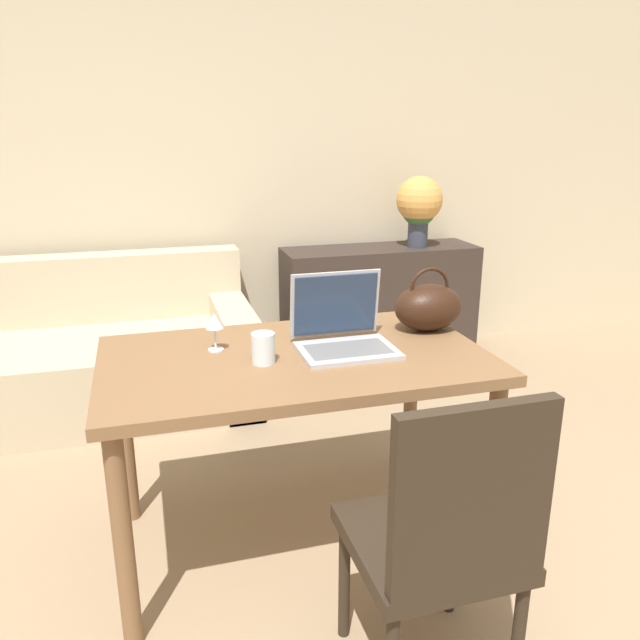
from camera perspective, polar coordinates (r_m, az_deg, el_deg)
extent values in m
cube|color=beige|center=(4.12, -8.42, 14.42)|extent=(10.00, 0.06, 2.70)
cube|color=brown|center=(2.21, -2.29, -3.66)|extent=(1.35, 0.80, 0.04)
cylinder|color=brown|center=(2.04, -17.55, -18.79)|extent=(0.06, 0.06, 0.73)
cylinder|color=brown|center=(2.32, 15.36, -13.88)|extent=(0.06, 0.06, 0.73)
cylinder|color=brown|center=(2.63, -17.39, -10.17)|extent=(0.06, 0.06, 0.73)
cylinder|color=brown|center=(2.85, 8.28, -7.31)|extent=(0.06, 0.06, 0.73)
cube|color=#2D2319|center=(1.87, 9.96, -19.35)|extent=(0.44, 0.44, 0.05)
cube|color=#2D2319|center=(1.58, 13.79, -15.55)|extent=(0.42, 0.04, 0.48)
cylinder|color=#2D2319|center=(2.09, 2.23, -22.62)|extent=(0.04, 0.04, 0.41)
cylinder|color=#2D2319|center=(2.21, 11.98, -20.43)|extent=(0.04, 0.04, 0.41)
cube|color=#C1B293|center=(3.75, -19.52, -4.59)|extent=(1.73, 0.92, 0.42)
cube|color=#C1B293|center=(3.98, -19.88, 2.81)|extent=(1.73, 0.20, 0.40)
cube|color=#C1B293|center=(3.75, -7.94, -2.60)|extent=(0.20, 0.92, 0.56)
cube|color=#332823|center=(4.24, 5.42, 1.42)|extent=(1.30, 0.40, 0.78)
cube|color=#ADADB2|center=(2.22, 2.52, -2.81)|extent=(0.34, 0.25, 0.02)
cube|color=slate|center=(2.21, 2.58, -2.66)|extent=(0.29, 0.16, 0.00)
cube|color=#ADADB2|center=(2.32, 1.38, 1.48)|extent=(0.34, 0.04, 0.25)
cube|color=#23334C|center=(2.31, 1.44, 1.46)|extent=(0.31, 0.04, 0.23)
cylinder|color=silver|center=(2.12, -5.22, -2.58)|extent=(0.08, 0.08, 0.11)
cylinder|color=silver|center=(2.27, -9.50, -2.70)|extent=(0.06, 0.06, 0.01)
cylinder|color=silver|center=(2.26, -9.56, -1.68)|extent=(0.01, 0.01, 0.08)
cone|color=silver|center=(2.24, -9.64, -0.06)|extent=(0.06, 0.06, 0.06)
ellipsoid|color=black|center=(2.48, 9.89, 1.15)|extent=(0.28, 0.19, 0.18)
torus|color=black|center=(2.46, 9.98, 2.90)|extent=(0.17, 0.01, 0.17)
cylinder|color=#333847|center=(4.18, 8.93, 7.94)|extent=(0.13, 0.13, 0.20)
sphere|color=#3D6B38|center=(4.16, 9.03, 10.00)|extent=(0.23, 0.23, 0.23)
sphere|color=#D6994C|center=(4.15, 9.07, 10.82)|extent=(0.30, 0.30, 0.30)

